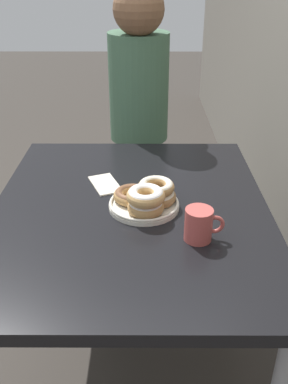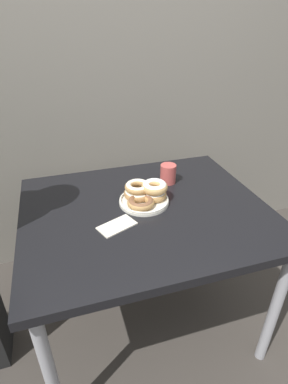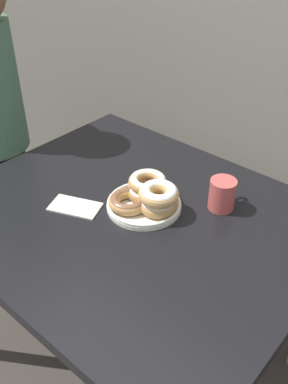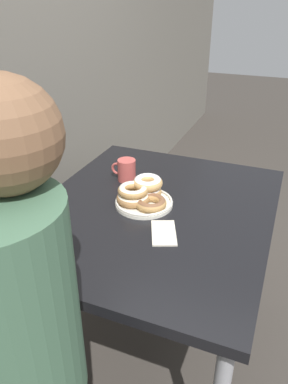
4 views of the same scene
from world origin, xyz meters
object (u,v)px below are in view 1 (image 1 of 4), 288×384
Objects in this scene: person_figure at (139,128)px; napkin at (105,184)px; coffee_mug at (199,224)px; donut_plate at (147,198)px; dining_table at (131,226)px.

napkin is at bearing -9.77° from person_figure.
napkin is at bearing -138.45° from coffee_mug.
coffee_mug is at bearing 41.33° from donut_plate.
dining_table is at bearing -1.15° from person_figure.
dining_table is at bearing -103.95° from donut_plate.
coffee_mug is at bearing 10.69° from person_figure.
napkin is (0.67, -0.12, 0.03)m from person_figure.
person_figure reaches higher than donut_plate.
coffee_mug is 0.66× the size of napkin.
donut_plate is 0.17× the size of person_figure.
dining_table is at bearing 32.06° from napkin.
person_figure reaches higher than napkin.
person_figure is (-0.84, -0.04, -0.07)m from donut_plate.
dining_table is 0.31m from coffee_mug.
coffee_mug is at bearing 41.55° from napkin.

